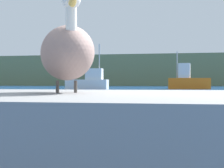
{
  "coord_description": "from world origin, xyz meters",
  "views": [
    {
      "loc": [
        -0.11,
        -3.53,
        0.81
      ],
      "look_at": [
        -5.44,
        23.03,
        0.68
      ],
      "focal_mm": 57.63,
      "sensor_mm": 36.0,
      "label": 1
    }
  ],
  "objects": [
    {
      "name": "ground_plane",
      "position": [
        0.0,
        0.0,
        0.0
      ],
      "size": [
        260.0,
        260.0,
        0.0
      ],
      "primitive_type": "plane",
      "color": "#194C93"
    },
    {
      "name": "hillside_backdrop",
      "position": [
        0.0,
        78.94,
        3.47
      ],
      "size": [
        140.0,
        11.16,
        6.93
      ],
      "primitive_type": "cube",
      "color": "#6B7A51",
      "rests_on": "ground"
    },
    {
      "name": "pier_dock",
      "position": [
        -1.14,
        -0.45,
        0.36
      ],
      "size": [
        3.66,
        2.92,
        0.72
      ],
      "primitive_type": "cube",
      "color": "gray",
      "rests_on": "ground"
    },
    {
      "name": "pelican",
      "position": [
        -1.13,
        -0.46,
        1.08
      ],
      "size": [
        0.84,
        1.33,
        0.84
      ],
      "rotation": [
        0.0,
        0.0,
        -1.16
      ],
      "color": "gray",
      "rests_on": "pier_dock"
    },
    {
      "name": "fishing_boat_orange",
      "position": [
        0.4,
        40.54,
        1.02
      ],
      "size": [
        5.05,
        1.88,
        4.54
      ],
      "rotation": [
        0.0,
        0.0,
        3.08
      ],
      "color": "orange",
      "rests_on": "ground"
    },
    {
      "name": "fishing_boat_white",
      "position": [
        -11.1,
        37.37,
        0.89
      ],
      "size": [
        4.98,
        1.56,
        5.28
      ],
      "rotation": [
        0.0,
        0.0,
        0.01
      ],
      "color": "white",
      "rests_on": "ground"
    }
  ]
}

